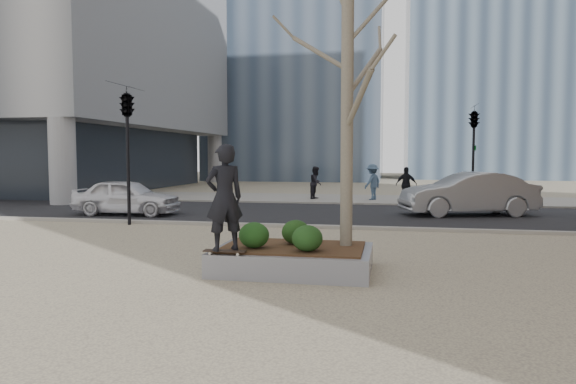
% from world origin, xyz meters
% --- Properties ---
extents(ground, '(120.00, 120.00, 0.00)m').
position_xyz_m(ground, '(0.00, 0.00, 0.00)').
color(ground, tan).
rests_on(ground, ground).
extents(street, '(60.00, 8.00, 0.02)m').
position_xyz_m(street, '(0.00, 10.00, 0.01)').
color(street, black).
rests_on(street, ground).
extents(far_sidewalk, '(60.00, 6.00, 0.02)m').
position_xyz_m(far_sidewalk, '(0.00, 17.00, 0.01)').
color(far_sidewalk, gray).
rests_on(far_sidewalk, ground).
extents(planter, '(3.00, 2.00, 0.45)m').
position_xyz_m(planter, '(1.00, 0.00, 0.23)').
color(planter, gray).
rests_on(planter, ground).
extents(planter_mulch, '(2.70, 1.70, 0.04)m').
position_xyz_m(planter_mulch, '(1.00, 0.00, 0.47)').
color(planter_mulch, '#382314').
rests_on(planter_mulch, planter).
extents(sycamore_tree, '(2.80, 2.80, 6.60)m').
position_xyz_m(sycamore_tree, '(2.00, 0.30, 3.79)').
color(sycamore_tree, gray).
rests_on(sycamore_tree, planter_mulch).
extents(shrub_left, '(0.58, 0.58, 0.49)m').
position_xyz_m(shrub_left, '(0.31, -0.35, 0.74)').
color(shrub_left, '#1D4014').
rests_on(shrub_left, planter_mulch).
extents(shrub_middle, '(0.56, 0.56, 0.48)m').
position_xyz_m(shrub_middle, '(1.01, 0.24, 0.73)').
color(shrub_middle, '#153410').
rests_on(shrub_middle, planter_mulch).
extents(shrub_right, '(0.57, 0.57, 0.48)m').
position_xyz_m(shrub_right, '(1.36, -0.49, 0.73)').
color(shrub_right, '#143E17').
rests_on(shrub_right, planter_mulch).
extents(skateboard, '(0.78, 0.22, 0.08)m').
position_xyz_m(skateboard, '(-0.10, -0.88, 0.49)').
color(skateboard, black).
rests_on(skateboard, planter).
extents(skateboarder, '(0.84, 0.79, 1.93)m').
position_xyz_m(skateboarder, '(-0.10, -0.88, 1.49)').
color(skateboarder, black).
rests_on(skateboarder, skateboard).
extents(police_car, '(4.03, 1.72, 1.36)m').
position_xyz_m(police_car, '(-6.93, 8.07, 0.70)').
color(police_car, silver).
rests_on(police_car, street).
extents(car_silver, '(5.18, 2.96, 1.62)m').
position_xyz_m(car_silver, '(5.71, 10.42, 0.83)').
color(car_silver, '#9A9DA1').
rests_on(car_silver, street).
extents(pedestrian_a, '(0.80, 0.93, 1.68)m').
position_xyz_m(pedestrian_a, '(-0.92, 16.58, 0.86)').
color(pedestrian_a, black).
rests_on(pedestrian_a, far_sidewalk).
extents(pedestrian_b, '(1.19, 1.35, 1.81)m').
position_xyz_m(pedestrian_b, '(1.97, 16.61, 0.93)').
color(pedestrian_b, '#3B526B').
rests_on(pedestrian_b, far_sidewalk).
extents(pedestrian_c, '(1.04, 0.55, 1.70)m').
position_xyz_m(pedestrian_c, '(3.61, 15.44, 0.87)').
color(pedestrian_c, black).
rests_on(pedestrian_c, far_sidewalk).
extents(traffic_light_near, '(0.60, 2.48, 4.50)m').
position_xyz_m(traffic_light_near, '(-5.50, 5.60, 2.25)').
color(traffic_light_near, black).
rests_on(traffic_light_near, ground).
extents(traffic_light_far, '(0.60, 2.48, 4.50)m').
position_xyz_m(traffic_light_far, '(6.50, 14.60, 2.25)').
color(traffic_light_far, black).
rests_on(traffic_light_far, ground).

